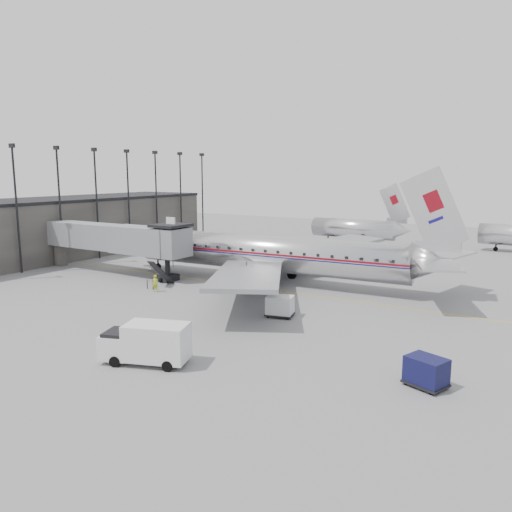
{
  "coord_description": "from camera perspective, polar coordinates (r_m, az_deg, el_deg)",
  "views": [
    {
      "loc": [
        27.29,
        -37.7,
        12.02
      ],
      "look_at": [
        0.25,
        6.79,
        3.2
      ],
      "focal_mm": 35.0,
      "sensor_mm": 36.0,
      "label": 1
    }
  ],
  "objects": [
    {
      "name": "baggage_cart_navy",
      "position": [
        30.37,
        18.88,
        -12.36
      ],
      "size": [
        2.65,
        2.34,
        1.73
      ],
      "rotation": [
        0.0,
        0.0,
        -0.35
      ],
      "color": "#0D0E37",
      "rests_on": "ground"
    },
    {
      "name": "apron_line",
      "position": [
        51.43,
        2.16,
        -3.9
      ],
      "size": [
        60.0,
        0.15,
        0.01
      ],
      "primitive_type": "cube",
      "rotation": [
        0.0,
        0.0,
        1.57
      ],
      "color": "gold",
      "rests_on": "ground"
    },
    {
      "name": "service_van",
      "position": [
        32.69,
        -12.46,
        -9.62
      ],
      "size": [
        5.95,
        3.84,
        2.62
      ],
      "rotation": [
        0.0,
        0.0,
        0.34
      ],
      "color": "silver",
      "rests_on": "ground"
    },
    {
      "name": "floodlight_masts",
      "position": [
        74.74,
        -16.02,
        6.44
      ],
      "size": [
        0.9,
        42.25,
        15.25
      ],
      "color": "black",
      "rests_on": "ground"
    },
    {
      "name": "baggage_cart_white",
      "position": [
        42.01,
        2.76,
        -5.7
      ],
      "size": [
        2.56,
        2.16,
        1.76
      ],
      "rotation": [
        0.0,
        0.0,
        0.22
      ],
      "color": "silver",
      "rests_on": "ground"
    },
    {
      "name": "ground",
      "position": [
        48.07,
        -4.49,
        -4.9
      ],
      "size": [
        160.0,
        160.0,
        0.0
      ],
      "primitive_type": "plane",
      "color": "slate",
      "rests_on": "ground"
    },
    {
      "name": "airliner",
      "position": [
        54.46,
        1.72,
        0.26
      ],
      "size": [
        39.92,
        36.92,
        12.62
      ],
      "rotation": [
        0.0,
        0.0,
        0.06
      ],
      "color": "silver",
      "rests_on": "ground"
    },
    {
      "name": "jet_bridge",
      "position": [
        60.87,
        -15.33,
        1.87
      ],
      "size": [
        21.0,
        6.2,
        7.1
      ],
      "color": "slate",
      "rests_on": "ground"
    },
    {
      "name": "distant_aircraft_near",
      "position": [
        85.35,
        11.19,
        3.18
      ],
      "size": [
        16.39,
        3.2,
        10.26
      ],
      "color": "silver",
      "rests_on": "ground"
    },
    {
      "name": "terminal",
      "position": [
        78.08,
        -20.74,
        3.1
      ],
      "size": [
        12.0,
        46.0,
        8.0
      ],
      "primitive_type": "cube",
      "color": "#3A3735",
      "rests_on": "ground"
    },
    {
      "name": "ramp_worker",
      "position": [
        51.49,
        -11.43,
        -3.1
      ],
      "size": [
        0.7,
        0.53,
        1.72
      ],
      "primitive_type": "imported",
      "rotation": [
        0.0,
        0.0,
        0.2
      ],
      "color": "#9BBD16",
      "rests_on": "ground"
    }
  ]
}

